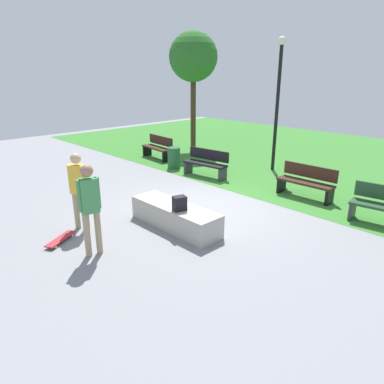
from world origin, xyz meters
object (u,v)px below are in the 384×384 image
Objects in this scene: concrete_ledge at (175,216)px; skater_watching at (78,185)px; lamp_post at (278,93)px; trash_bin at (174,158)px; park_bench_far_left at (206,162)px; park_bench_near_path at (306,181)px; skateboard_by_ledge at (61,239)px; tree_slender_maple at (193,58)px; backpack_on_ledge at (180,203)px; park_bench_far_right at (158,147)px; skater_performing_trick at (90,203)px.

concrete_ledge is 1.35× the size of skater_watching.
lamp_post reaches higher than trash_bin.
park_bench_near_path is at bearing 8.02° from park_bench_far_left.
skateboard_by_ledge is 10.79m from tree_slender_maple.
skateboard_by_ledge is 6.61m from park_bench_near_path.
backpack_on_ledge is 4.54m from park_bench_far_left.
trash_bin is (-4.28, 3.58, -0.31)m from backpack_on_ledge.
backpack_on_ledge is at bearing -34.93° from park_bench_far_right.
backpack_on_ledge is at bearing -75.02° from lamp_post.
tree_slender_maple reaches higher than skater_performing_trick.
backpack_on_ledge is 0.20× the size of park_bench_near_path.
concrete_ledge is at bearing 48.21° from skater_watching.
tree_slender_maple reaches higher than skateboard_by_ledge.
skater_watching is at bearing -78.88° from park_bench_far_left.
tree_slender_maple is at bearing 124.87° from trash_bin.
backpack_on_ledge is 0.42× the size of trash_bin.
skater_watching is 2.20× the size of skateboard_by_ledge.
skater_watching is at bearing -53.02° from park_bench_far_right.
park_bench_far_left is at bearing 124.31° from concrete_ledge.
trash_bin is at bearing -177.41° from park_bench_far_left.
park_bench_far_right reaches higher than concrete_ledge.
park_bench_near_path is (6.63, 0.02, 0.00)m from park_bench_far_right.
lamp_post is at bearing 98.51° from skater_performing_trick.
concrete_ledge reaches higher than skateboard_by_ledge.
park_bench_far_right is at bearing 132.41° from skater_performing_trick.
lamp_post is (-1.18, 7.87, 1.63)m from skater_performing_trick.
skater_performing_trick is 0.40× the size of lamp_post.
lamp_post reaches higher than skateboard_by_ledge.
park_bench_far_left reaches higher than concrete_ledge.
park_bench_far_right is 1.69m from trash_bin.
skater_watching is at bearing -59.76° from tree_slender_maple.
park_bench_far_right is at bearing 71.78° from backpack_on_ledge.
park_bench_far_left is 5.89m from tree_slender_maple.
tree_slender_maple reaches higher than park_bench_far_right.
skater_performing_trick reaches higher than park_bench_near_path.
park_bench_near_path is (1.04, 4.01, 0.22)m from concrete_ledge.
park_bench_near_path is at bearing 75.47° from concrete_ledge.
backpack_on_ledge reaches higher than concrete_ledge.
skater_performing_trick is at bearing -54.84° from tree_slender_maple.
skater_performing_trick reaches higher than park_bench_far_right.
trash_bin reaches higher than skateboard_by_ledge.
backpack_on_ledge is 6.53m from lamp_post.
park_bench_far_right is 2.13× the size of trash_bin.
skater_performing_trick is 1.34m from skater_watching.
park_bench_far_left is 3.42m from lamp_post.
skater_watching is 0.35× the size of tree_slender_maple.
skater_watching reaches higher than park_bench_far_right.
tree_slender_maple reaches higher than park_bench_far_left.
concrete_ledge is at bearing -35.51° from park_bench_far_right.
tree_slender_maple is at bearing 160.80° from park_bench_near_path.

